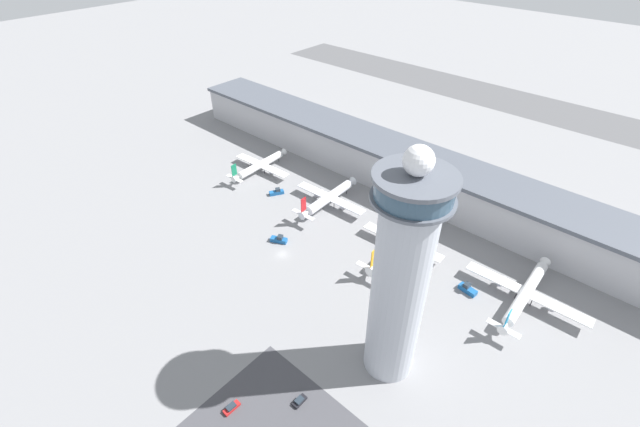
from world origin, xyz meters
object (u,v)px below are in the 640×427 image
control_tower (400,278)px  car_yellow_taxi (299,401)px  airplane_gate_bravo (329,197)px  service_truck_catering (277,192)px  airplane_gate_alpha (260,165)px  service_truck_baggage (467,289)px  airplane_gate_charlie (401,241)px  car_red_hatchback (232,408)px  service_truck_fuel (279,240)px  airplane_gate_delta (526,293)px

control_tower → car_yellow_taxi: control_tower is taller
airplane_gate_bravo → service_truck_catering: bearing=-160.0°
airplane_gate_alpha → service_truck_catering: size_ratio=5.15×
service_truck_catering → car_yellow_taxi: (76.49, -64.68, -0.47)m
control_tower → service_truck_catering: (-86.84, 38.90, -32.66)m
service_truck_catering → car_yellow_taxi: service_truck_catering is taller
service_truck_catering → service_truck_baggage: service_truck_baggage is taller
control_tower → service_truck_baggage: control_tower is taller
control_tower → airplane_gate_charlie: bearing=118.9°
service_truck_baggage → airplane_gate_alpha: bearing=176.6°
airplane_gate_bravo → control_tower: bearing=-37.0°
airplane_gate_bravo → car_red_hatchback: airplane_gate_bravo is taller
control_tower → service_truck_catering: size_ratio=10.24×
airplane_gate_bravo → service_truck_fuel: size_ratio=5.12×
control_tower → airplane_gate_bravo: 84.23m
airplane_gate_charlie → car_red_hatchback: bearing=-88.7°
service_truck_fuel → control_tower: bearing=-14.8°
service_truck_baggage → airplane_gate_charlie: bearing=174.0°
airplane_gate_alpha → car_yellow_taxi: airplane_gate_alpha is taller
control_tower → airplane_gate_bravo: size_ratio=1.97×
service_truck_baggage → car_red_hatchback: size_ratio=1.40×
airplane_gate_bravo → car_yellow_taxi: airplane_gate_bravo is taller
airplane_gate_alpha → airplane_gate_charlie: 82.84m
service_truck_fuel → car_yellow_taxi: service_truck_fuel is taller
airplane_gate_charlie → car_yellow_taxi: bearing=-78.8°
service_truck_baggage → car_red_hatchback: service_truck_baggage is taller
service_truck_catering → airplane_gate_delta: bearing=5.1°
control_tower → airplane_gate_bravo: bearing=143.0°
service_truck_baggage → car_yellow_taxi: size_ratio=1.57×
car_yellow_taxi → service_truck_catering: bearing=139.8°
control_tower → service_truck_catering: 100.60m
control_tower → airplane_gate_delta: control_tower is taller
service_truck_fuel → service_truck_baggage: (66.66, 24.31, 0.08)m
airplane_gate_alpha → service_truck_fuel: bearing=-34.6°
airplane_gate_bravo → airplane_gate_delta: 83.62m
airplane_gate_alpha → service_truck_catering: (20.09, -8.50, -2.76)m
airplane_gate_charlie → airplane_gate_alpha: bearing=177.5°
airplane_gate_delta → service_truck_catering: (-107.34, -9.54, -3.37)m
control_tower → airplane_gate_delta: bearing=67.1°
airplane_gate_charlie → control_tower: bearing=-61.1°
control_tower → airplane_gate_alpha: bearing=156.1°
control_tower → car_red_hatchback: bearing=-119.8°
airplane_gate_bravo → car_red_hatchback: bearing=-64.7°
airplane_gate_delta → car_yellow_taxi: size_ratio=9.68×
airplane_gate_alpha → car_red_hatchback: airplane_gate_alpha is taller
airplane_gate_bravo → airplane_gate_delta: airplane_gate_bravo is taller
airplane_gate_delta → service_truck_baggage: bearing=-154.2°
car_yellow_taxi → airplane_gate_alpha: bearing=142.9°
airplane_gate_alpha → airplane_gate_bravo: airplane_gate_bravo is taller
airplane_gate_alpha → car_yellow_taxi: 121.22m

